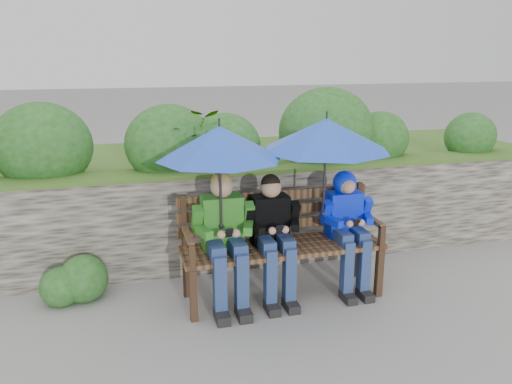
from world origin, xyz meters
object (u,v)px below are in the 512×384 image
object	(u,v)px
boy_left	(225,233)
umbrella_right	(326,135)
umbrella_left	(220,143)
boy_middle	(273,231)
park_bench	(280,237)
boy_right	(347,220)

from	to	relation	value
boy_left	umbrella_right	xyz separation A→B (m)	(0.91, 0.03, 0.80)
boy_left	umbrella_left	xyz separation A→B (m)	(-0.03, -0.01, 0.78)
boy_left	umbrella_right	bearing A→B (deg)	2.10
boy_middle	umbrella_right	bearing A→B (deg)	3.42
boy_middle	park_bench	bearing A→B (deg)	41.65
park_bench	umbrella_right	distance (m)	1.00
park_bench	boy_right	distance (m)	0.64
boy_left	boy_right	world-z (taller)	boy_left
boy_right	umbrella_right	bearing A→B (deg)	176.54
park_bench	boy_middle	bearing A→B (deg)	-138.35
boy_left	boy_right	distance (m)	1.15
umbrella_right	boy_middle	bearing A→B (deg)	-176.58
boy_middle	boy_right	xyz separation A→B (m)	(0.71, 0.01, 0.03)
boy_middle	boy_right	bearing A→B (deg)	1.15
boy_left	boy_right	xyz separation A→B (m)	(1.15, 0.02, 0.01)
umbrella_left	umbrella_right	world-z (taller)	umbrella_right
boy_middle	umbrella_right	distance (m)	0.95
park_bench	boy_left	world-z (taller)	boy_left
boy_middle	umbrella_right	size ratio (longest dim) A/B	0.99
boy_left	umbrella_left	size ratio (longest dim) A/B	1.13
park_bench	boy_left	distance (m)	0.55
park_bench	boy_right	size ratio (longest dim) A/B	1.62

